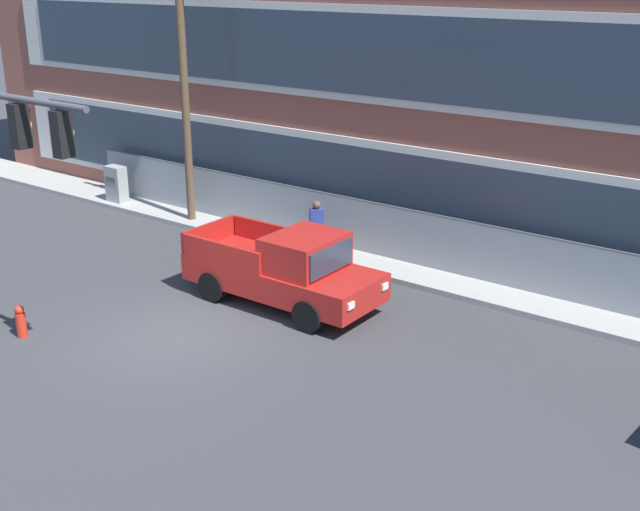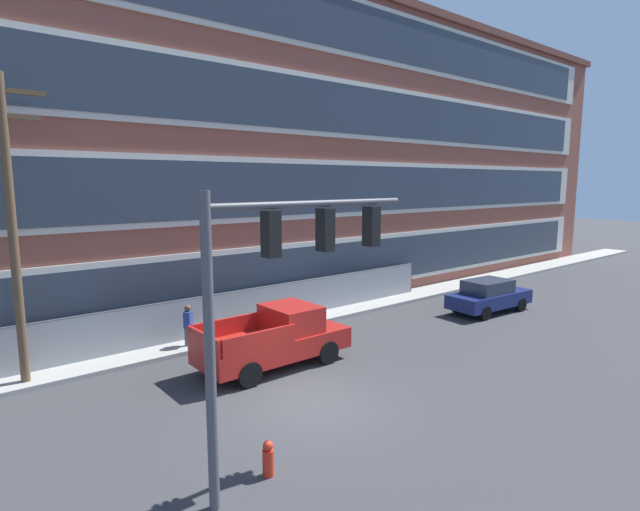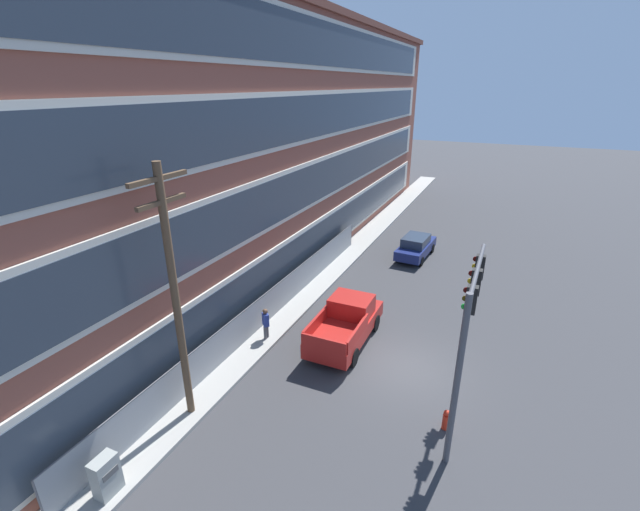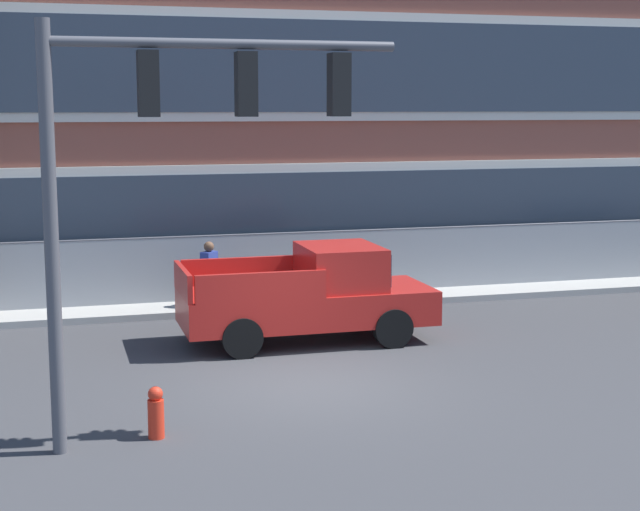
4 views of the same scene
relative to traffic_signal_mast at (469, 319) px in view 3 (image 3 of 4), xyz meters
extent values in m
plane|color=#38383A|center=(2.64, 2.21, -4.35)|extent=(160.00, 160.00, 0.00)
cube|color=#9E9B93|center=(2.64, 9.15, -4.27)|extent=(80.00, 1.87, 0.16)
cube|color=brown|center=(10.43, 15.29, 3.12)|extent=(51.26, 10.41, 14.93)
cube|color=beige|center=(10.43, 10.02, -2.30)|extent=(47.16, 0.10, 2.69)
cube|color=#2D3844|center=(10.43, 9.96, -2.30)|extent=(45.11, 0.06, 2.24)
cube|color=beige|center=(10.43, 10.02, 1.44)|extent=(47.16, 0.10, 2.69)
cube|color=#2D3844|center=(10.43, 9.96, 1.44)|extent=(45.11, 0.06, 2.24)
cube|color=beige|center=(10.43, 10.02, 5.17)|extent=(47.16, 0.10, 2.69)
cube|color=#2D3844|center=(10.43, 9.96, 5.17)|extent=(45.11, 0.06, 2.24)
cube|color=beige|center=(10.43, 10.02, 8.90)|extent=(47.16, 0.10, 2.69)
cube|color=#2D3844|center=(10.43, 9.96, 8.90)|extent=(45.11, 0.06, 2.24)
cube|color=brown|center=(10.43, 15.29, 10.78)|extent=(51.76, 10.91, 0.40)
cube|color=gray|center=(3.50, 9.52, -3.49)|extent=(23.61, 0.04, 1.72)
cylinder|color=#4C4C51|center=(-8.31, 9.52, -3.49)|extent=(0.06, 0.06, 1.72)
cylinder|color=#4C4C51|center=(15.30, 9.52, -3.49)|extent=(0.06, 0.06, 1.72)
cylinder|color=#4C4C51|center=(3.50, 9.52, -2.63)|extent=(23.61, 0.05, 0.05)
cylinder|color=#4C4C51|center=(-1.57, 0.00, -1.36)|extent=(0.20, 0.20, 5.98)
cylinder|color=#4C4C51|center=(0.88, 0.00, 1.33)|extent=(4.90, 0.14, 0.14)
cube|color=black|center=(-0.21, 0.00, 0.78)|extent=(0.28, 0.32, 0.90)
cylinder|color=#4B0807|center=(-0.21, 0.18, 1.06)|extent=(0.04, 0.18, 0.18)
cylinder|color=#503E08|center=(-0.21, 0.18, 0.78)|extent=(0.04, 0.18, 0.18)
cylinder|color=green|center=(-0.21, 0.18, 0.50)|extent=(0.04, 0.18, 0.18)
cube|color=black|center=(1.15, 0.00, 0.78)|extent=(0.28, 0.32, 0.90)
cylinder|color=#4B0807|center=(1.15, 0.18, 1.06)|extent=(0.04, 0.18, 0.18)
cylinder|color=gold|center=(1.15, 0.18, 0.78)|extent=(0.04, 0.18, 0.18)
cylinder|color=#0A4011|center=(1.15, 0.18, 0.50)|extent=(0.04, 0.18, 0.18)
cube|color=black|center=(2.51, 0.00, 0.78)|extent=(0.28, 0.32, 0.90)
cylinder|color=#4B0807|center=(2.51, 0.18, 1.06)|extent=(0.04, 0.18, 0.18)
cylinder|color=gold|center=(2.51, 0.18, 0.78)|extent=(0.04, 0.18, 0.18)
cylinder|color=#0A4011|center=(2.51, 0.18, 0.50)|extent=(0.04, 0.18, 0.18)
cube|color=#AD1E19|center=(3.45, 5.38, -3.60)|extent=(5.14, 2.07, 0.70)
cube|color=#AD1E19|center=(4.17, 5.38, -2.81)|extent=(1.54, 1.90, 0.88)
cube|color=#283342|center=(4.96, 5.38, -2.81)|extent=(0.06, 1.70, 0.66)
cube|color=#AD1E19|center=(2.29, 6.36, -2.97)|extent=(2.57, 0.12, 0.56)
cube|color=#AD1E19|center=(2.29, 4.41, -2.97)|extent=(2.57, 0.12, 0.56)
cube|color=#AD1E19|center=(0.92, 5.38, -2.97)|extent=(0.10, 1.99, 0.56)
cylinder|color=black|center=(4.99, 6.34, -3.95)|extent=(0.80, 0.26, 0.80)
cylinder|color=black|center=(4.99, 4.43, -3.95)|extent=(0.80, 0.26, 0.80)
cylinder|color=black|center=(1.91, 6.34, -3.95)|extent=(0.80, 0.26, 0.80)
cylinder|color=black|center=(1.91, 4.43, -3.95)|extent=(0.80, 0.26, 0.80)
cube|color=white|center=(6.04, 6.11, -3.49)|extent=(0.06, 0.24, 0.16)
cube|color=white|center=(6.04, 4.66, -3.49)|extent=(0.06, 0.24, 0.16)
cube|color=navy|center=(15.32, 4.74, -3.71)|extent=(4.49, 2.05, 0.64)
cube|color=#283342|center=(15.14, 4.75, -3.09)|extent=(2.29, 1.67, 0.60)
cylinder|color=black|center=(16.73, 5.43, -4.03)|extent=(0.65, 0.25, 0.64)
cylinder|color=black|center=(16.61, 3.84, -4.03)|extent=(0.65, 0.25, 0.64)
cylinder|color=black|center=(14.03, 5.64, -4.03)|extent=(0.65, 0.25, 0.64)
cylinder|color=black|center=(13.90, 4.04, -4.03)|extent=(0.65, 0.25, 0.64)
cylinder|color=brown|center=(-3.27, 8.80, 0.23)|extent=(0.26, 0.26, 9.15)
cube|color=brown|center=(-3.27, 8.80, 4.30)|extent=(2.29, 0.14, 0.14)
cube|color=brown|center=(-3.27, 8.80, 3.60)|extent=(1.95, 0.14, 0.14)
cube|color=#939993|center=(-6.92, 8.72, -3.63)|extent=(0.74, 0.45, 1.44)
cube|color=#515151|center=(-6.92, 8.48, -3.34)|extent=(0.52, 0.02, 0.20)
cylinder|color=#4C4C51|center=(1.90, 8.76, -3.92)|extent=(0.14, 0.14, 0.85)
cylinder|color=#4C4C51|center=(2.08, 8.76, -3.92)|extent=(0.14, 0.14, 0.85)
cube|color=navy|center=(1.99, 8.76, -3.20)|extent=(0.45, 0.46, 0.60)
sphere|color=brown|center=(1.99, 8.76, -2.78)|extent=(0.24, 0.24, 0.24)
cylinder|color=red|center=(-0.20, 0.24, -4.06)|extent=(0.24, 0.24, 0.58)
sphere|color=red|center=(-0.20, 0.24, -3.68)|extent=(0.22, 0.22, 0.22)
camera|label=1|loc=(15.47, -9.19, 3.82)|focal=45.00mm
camera|label=2|loc=(-5.53, -7.93, 1.77)|focal=28.00mm
camera|label=3|loc=(-12.59, -0.54, 6.85)|focal=24.00mm
camera|label=4|loc=(-1.61, -13.70, 0.49)|focal=55.00mm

